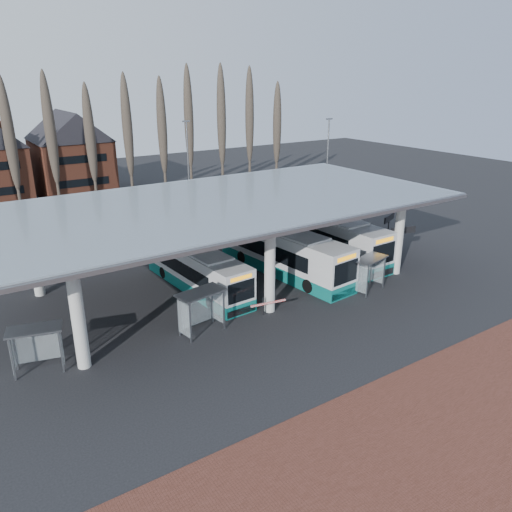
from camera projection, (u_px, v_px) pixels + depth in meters
ground at (293, 326)px, 30.77m from camera, size 140.00×140.00×0.00m
brick_strip at (463, 436)px, 21.37m from camera, size 70.00×10.00×0.03m
station_canopy at (225, 209)px, 35.08m from camera, size 32.00×16.00×6.34m
poplar_row at (107, 132)px, 53.58m from camera, size 45.10×1.10×14.50m
lamp_post_b at (188, 168)px, 52.40m from camera, size 0.80×0.16×10.17m
lamp_post_c at (327, 163)px, 54.98m from camera, size 0.80×0.16×10.17m
bus_1 at (196, 269)px, 35.73m from camera, size 3.01×11.17×3.07m
bus_2 at (283, 252)px, 38.58m from camera, size 3.90×12.83×3.51m
bus_3 at (325, 236)px, 42.34m from camera, size 3.03×12.88×3.56m
shelter_0 at (36, 339)px, 25.60m from camera, size 2.93×1.97×2.48m
shelter_1 at (200, 302)px, 29.42m from camera, size 3.06×1.87×2.67m
shelter_2 at (368, 266)px, 35.23m from camera, size 2.93×1.94×2.50m
info_sign_0 at (403, 233)px, 39.54m from camera, size 2.14×0.67×3.25m
info_sign_1 at (389, 221)px, 42.60m from camera, size 2.11×1.01×3.34m
barrier at (267, 304)px, 31.54m from camera, size 2.39×0.84×1.20m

